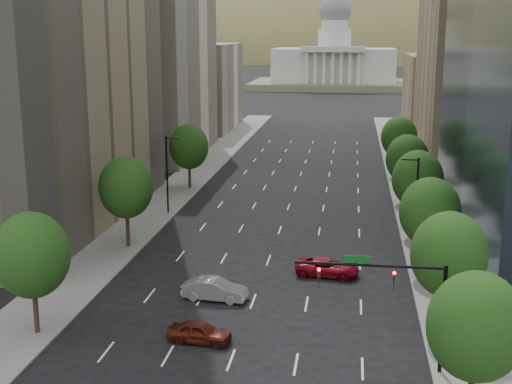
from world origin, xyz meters
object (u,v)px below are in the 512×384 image
at_px(traffic_signal, 402,292).
at_px(car_red_far, 327,267).
at_px(car_maroon, 200,332).
at_px(car_silver, 215,289).
at_px(capitol, 334,65).

xyz_separation_m(traffic_signal, car_red_far, (-5.03, 16.60, -4.42)).
relative_size(car_maroon, car_red_far, 0.80).
bearing_deg(car_maroon, car_silver, 9.75).
xyz_separation_m(traffic_signal, car_maroon, (-13.06, 2.29, -4.43)).
xyz_separation_m(car_maroon, car_red_far, (8.03, 14.31, 0.01)).
bearing_deg(traffic_signal, capitol, 92.74).
relative_size(capitol, car_red_far, 11.09).
relative_size(capitol, car_maroon, 13.80).
distance_m(traffic_signal, car_silver, 17.32).
xyz_separation_m(traffic_signal, capitol, (-10.53, 219.71, 3.40)).
height_order(traffic_signal, car_maroon, traffic_signal).
height_order(capitol, car_red_far, capitol).
relative_size(traffic_signal, car_red_far, 1.69).
height_order(car_maroon, car_red_far, car_red_far).
bearing_deg(traffic_signal, car_silver, 143.75).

